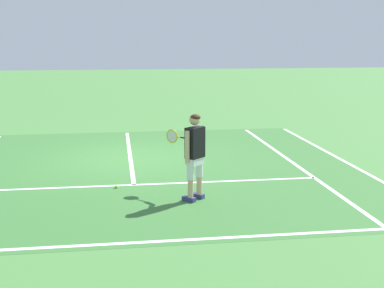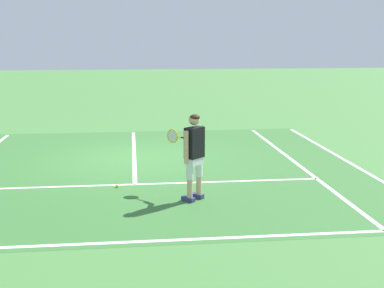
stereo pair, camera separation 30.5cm
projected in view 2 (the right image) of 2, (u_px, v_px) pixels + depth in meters
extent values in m
plane|color=#477F3D|center=(134.00, 158.00, 14.02)|extent=(80.00, 80.00, 0.00)
cube|color=#387033|center=(134.00, 167.00, 12.95)|extent=(10.98, 10.11, 0.00)
cube|color=white|center=(137.00, 242.00, 8.23)|extent=(10.98, 0.10, 0.01)
cube|color=white|center=(135.00, 184.00, 11.45)|extent=(8.23, 0.10, 0.01)
cube|color=white|center=(134.00, 153.00, 14.56)|extent=(0.10, 6.40, 0.01)
cube|color=white|center=(296.00, 163.00, 13.42)|extent=(0.10, 9.71, 0.01)
cube|color=white|center=(347.00, 161.00, 13.57)|extent=(0.10, 9.71, 0.01)
cube|color=navy|center=(188.00, 199.00, 10.27)|extent=(0.27, 0.28, 0.09)
cube|color=navy|center=(197.00, 196.00, 10.48)|extent=(0.27, 0.28, 0.09)
cylinder|color=tan|center=(190.00, 188.00, 10.20)|extent=(0.11, 0.11, 0.36)
cylinder|color=silver|center=(190.00, 169.00, 10.12)|extent=(0.14, 0.14, 0.41)
cylinder|color=tan|center=(199.00, 185.00, 10.41)|extent=(0.11, 0.11, 0.36)
cylinder|color=silver|center=(199.00, 167.00, 10.33)|extent=(0.14, 0.14, 0.41)
cube|color=silver|center=(194.00, 160.00, 10.19)|extent=(0.38, 0.38, 0.20)
cube|color=black|center=(194.00, 143.00, 10.13)|extent=(0.43, 0.42, 0.60)
cylinder|color=tan|center=(186.00, 147.00, 9.96)|extent=(0.09, 0.09, 0.62)
cylinder|color=black|center=(199.00, 132.00, 10.35)|extent=(0.25, 0.25, 0.29)
cylinder|color=tan|center=(193.00, 138.00, 10.54)|extent=(0.26, 0.27, 0.14)
sphere|color=tan|center=(194.00, 120.00, 10.04)|extent=(0.21, 0.21, 0.21)
ellipsoid|color=#382314|center=(195.00, 117.00, 10.02)|extent=(0.28, 0.28, 0.12)
cylinder|color=#232326|center=(185.00, 138.00, 10.70)|extent=(0.16, 0.17, 0.03)
cylinder|color=yellow|center=(179.00, 137.00, 10.79)|extent=(0.09, 0.09, 0.02)
torus|color=yellow|center=(173.00, 136.00, 10.91)|extent=(0.22, 0.23, 0.30)
cylinder|color=silver|center=(173.00, 136.00, 10.91)|extent=(0.18, 0.18, 0.25)
sphere|color=#CCE02D|center=(117.00, 186.00, 11.21)|extent=(0.07, 0.07, 0.07)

